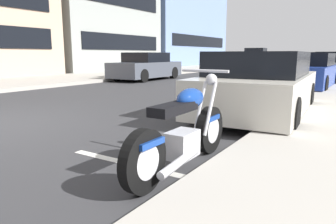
# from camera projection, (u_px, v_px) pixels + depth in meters

# --- Properties ---
(sidewalk_far_curb) EXTENTS (120.00, 5.00, 0.14)m
(sidewalk_far_curb) POSITION_uv_depth(u_px,v_px,m) (121.00, 74.00, 19.17)
(sidewalk_far_curb) COLOR #ADA89E
(sidewalk_far_curb) RESTS_ON ground
(parking_stall_stripe) EXTENTS (0.12, 2.20, 0.01)m
(parking_stall_stripe) POSITION_uv_depth(u_px,v_px,m) (143.00, 167.00, 3.58)
(parking_stall_stripe) COLOR silver
(parking_stall_stripe) RESTS_ON ground
(parked_motorcycle) EXTENTS (2.06, 0.62, 1.11)m
(parked_motorcycle) POSITION_uv_depth(u_px,v_px,m) (184.00, 133.00, 3.47)
(parked_motorcycle) COLOR black
(parked_motorcycle) RESTS_ON ground
(parked_car_at_intersection) EXTENTS (4.28, 2.08, 1.34)m
(parked_car_at_intersection) POSITION_uv_depth(u_px,v_px,m) (260.00, 85.00, 6.51)
(parked_car_at_intersection) COLOR beige
(parked_car_at_intersection) RESTS_ON ground
(parked_car_near_corner) EXTENTS (4.27, 1.91, 1.32)m
(parked_car_near_corner) POSITION_uv_depth(u_px,v_px,m) (306.00, 72.00, 11.63)
(parked_car_near_corner) COLOR navy
(parked_car_near_corner) RESTS_ON ground
(parked_car_behind_motorcycle) EXTENTS (4.24, 2.12, 1.40)m
(parked_car_behind_motorcycle) POSITION_uv_depth(u_px,v_px,m) (326.00, 66.00, 16.43)
(parked_car_behind_motorcycle) COLOR gray
(parked_car_behind_motorcycle) RESTS_ON ground
(parked_car_second_in_row) EXTENTS (4.25, 2.00, 1.46)m
(parked_car_second_in_row) POSITION_uv_depth(u_px,v_px,m) (331.00, 63.00, 21.11)
(parked_car_second_in_row) COLOR black
(parked_car_second_in_row) RESTS_ON ground
(crossing_truck) EXTENTS (2.22, 4.95, 1.91)m
(crossing_truck) POSITION_uv_depth(u_px,v_px,m) (263.00, 58.00, 31.15)
(crossing_truck) COLOR black
(crossing_truck) RESTS_ON ground
(car_opposite_curb) EXTENTS (4.34, 1.92, 1.38)m
(car_opposite_curb) POSITION_uv_depth(u_px,v_px,m) (146.00, 67.00, 15.84)
(car_opposite_curb) COLOR #4C515B
(car_opposite_curb) RESTS_ON ground
(townhouse_mid_block) EXTENTS (9.67, 9.87, 9.78)m
(townhouse_mid_block) POSITION_uv_depth(u_px,v_px,m) (76.00, 8.00, 24.62)
(townhouse_mid_block) COLOR #939993
(townhouse_mid_block) RESTS_ON ground
(townhouse_corner_block) EXTENTS (13.83, 11.74, 12.00)m
(townhouse_corner_block) POSITION_uv_depth(u_px,v_px,m) (155.00, 12.00, 35.29)
(townhouse_corner_block) COLOR #6B84B2
(townhouse_corner_block) RESTS_ON ground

